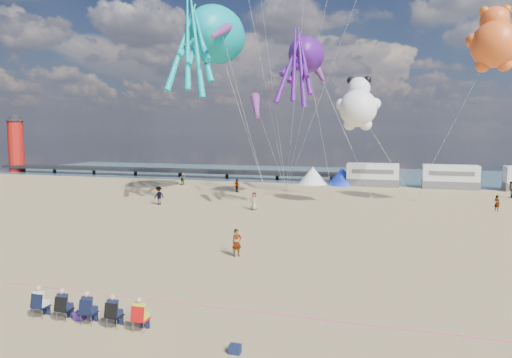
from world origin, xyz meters
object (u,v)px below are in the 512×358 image
object	(u,v)px
kite_teddy_orange	(495,45)
cooler_purple	(80,316)
cooler_navy	(235,349)
sandbag_b	(333,195)
beachgoer_5	(497,203)
sandbag_a	(266,195)
tent_white	(313,175)
sandbag_c	(414,200)
kite_octopus_teal	(216,35)
windsock_mid	(319,73)
sandbag_e	(286,190)
beachgoer_1	(511,190)
windsock_left	(221,31)
beachgoer_2	(159,196)
tent_blue	(342,176)
beachgoer_3	(237,186)
windsock_right	(256,107)
kite_octopus_purple	(306,55)
sandbag_d	(372,197)
beachgoer_4	(183,179)
standing_person	(237,243)
lighthouse	(16,147)
motorhome_1	(450,177)
motorhome_0	(373,175)
beachgoer_6	(254,201)
kite_panda	(358,108)

from	to	relation	value
kite_teddy_orange	cooler_purple	bearing A→B (deg)	-117.80
cooler_navy	sandbag_b	distance (m)	37.74
beachgoer_5	kite_teddy_orange	bearing A→B (deg)	46.79
beachgoer_5	sandbag_a	size ratio (longest dim) A/B	2.97
tent_white	sandbag_c	world-z (taller)	tent_white
kite_octopus_teal	windsock_mid	bearing A→B (deg)	-1.70
sandbag_e	tent_white	bearing A→B (deg)	77.97
beachgoer_1	kite_octopus_teal	size ratio (longest dim) A/B	0.14
tent_white	kite_octopus_teal	size ratio (longest dim) A/B	0.32
sandbag_c	kite_octopus_teal	world-z (taller)	kite_octopus_teal
sandbag_c	windsock_left	distance (m)	25.97
beachgoer_2	sandbag_a	world-z (taller)	beachgoer_2
tent_blue	sandbag_a	xyz separation A→B (m)	(-7.09, -12.80, -1.09)
cooler_navy	beachgoer_3	distance (m)	39.58
beachgoer_3	beachgoer_5	bearing A→B (deg)	-157.94
sandbag_e	windsock_right	world-z (taller)	windsock_right
kite_octopus_purple	sandbag_d	bearing A→B (deg)	29.39
beachgoer_4	sandbag_b	distance (m)	21.41
beachgoer_2	sandbag_d	xyz separation A→B (m)	(20.06, 10.84, -0.79)
sandbag_a	kite_octopus_teal	world-z (taller)	kite_octopus_teal
standing_person	beachgoer_3	xyz separation A→B (m)	(-9.02, 26.41, -0.01)
sandbag_b	sandbag_d	bearing A→B (deg)	-3.32
lighthouse	kite_teddy_orange	distance (m)	76.24
sandbag_a	kite_octopus_purple	world-z (taller)	kite_octopus_purple
motorhome_1	tent_blue	bearing A→B (deg)	180.00
motorhome_1	beachgoer_5	bearing A→B (deg)	-82.67
cooler_purple	standing_person	bearing A→B (deg)	74.15
motorhome_0	beachgoer_4	size ratio (longest dim) A/B	3.85
beachgoer_4	beachgoer_6	distance (m)	22.17
tent_white	sandbag_e	xyz separation A→B (m)	(-1.81, -8.47, -1.09)
standing_person	kite_octopus_purple	distance (m)	25.98
beachgoer_4	kite_teddy_orange	distance (m)	39.59
sandbag_b	sandbag_c	distance (m)	8.70
standing_person	windsock_mid	size ratio (longest dim) A/B	0.31
kite_panda	cooler_navy	bearing A→B (deg)	-110.49
beachgoer_4	sandbag_c	size ratio (longest dim) A/B	3.43
cooler_purple	windsock_left	distance (m)	33.02
tent_blue	windsock_left	xyz separation A→B (m)	(-9.82, -19.54, 15.65)
beachgoer_6	beachgoer_1	bearing A→B (deg)	22.63
cooler_purple	tent_blue	bearing A→B (deg)	83.89
motorhome_0	kite_octopus_purple	world-z (taller)	kite_octopus_purple
beachgoer_3	kite_octopus_purple	distance (m)	17.35
sandbag_b	kite_octopus_teal	xyz separation A→B (m)	(-12.37, -3.96, 17.49)
beachgoer_2	beachgoer_4	world-z (taller)	beachgoer_2
windsock_right	beachgoer_2	bearing A→B (deg)	164.33
lighthouse	kite_panda	world-z (taller)	kite_panda
beachgoer_5	windsock_left	size ratio (longest dim) A/B	0.21
motorhome_0	tent_white	distance (m)	8.01
beachgoer_5	sandbag_c	distance (m)	8.16
beachgoer_5	sandbag_d	size ratio (longest dim) A/B	2.97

